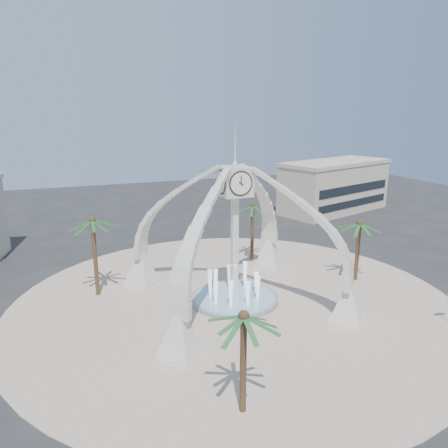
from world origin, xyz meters
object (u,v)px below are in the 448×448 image
object	(u,v)px
fountain	(234,298)
palm_west	(92,221)
palm_south	(244,318)
clock_tower	(235,233)
palm_north	(253,206)
palm_east	(360,224)

from	to	relation	value
fountain	palm_west	distance (m)	14.61
fountain	palm_south	size ratio (longest dim) A/B	1.17
clock_tower	palm_west	xyz separation A→B (m)	(-11.50, 5.83, 0.68)
fountain	palm_north	world-z (taller)	palm_north
palm_west	palm_east	bearing A→B (deg)	-12.68
clock_tower	palm_north	distance (m)	11.16
palm_east	palm_north	xyz separation A→B (m)	(-7.47, 9.18, 0.52)
palm_north	palm_south	distance (m)	26.14
fountain	clock_tower	bearing A→B (deg)	-90.00
clock_tower	fountain	distance (m)	6.20
clock_tower	palm_north	size ratio (longest dim) A/B	2.44
clock_tower	palm_west	world-z (taller)	clock_tower
palm_south	fountain	bearing A→B (deg)	69.52
fountain	palm_north	xyz separation A→B (m)	(6.05, 9.38, 6.18)
clock_tower	palm_north	bearing A→B (deg)	57.20
clock_tower	palm_west	bearing A→B (deg)	153.12
palm_east	palm_south	xyz separation A→B (m)	(-18.81, -14.36, 0.02)
palm_west	palm_south	size ratio (longest dim) A/B	1.19
clock_tower	palm_south	world-z (taller)	clock_tower
palm_north	clock_tower	bearing A→B (deg)	-122.80
clock_tower	palm_north	world-z (taller)	clock_tower
clock_tower	palm_south	xyz separation A→B (m)	(-5.29, -14.16, -0.52)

